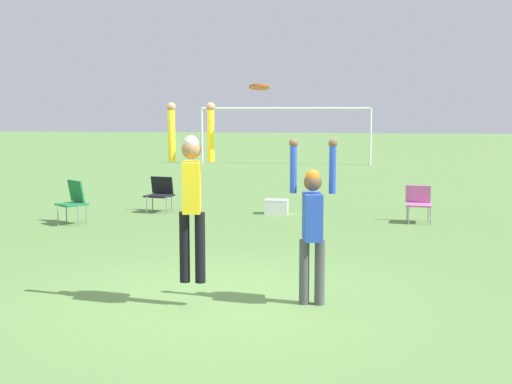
{
  "coord_description": "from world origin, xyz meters",
  "views": [
    {
      "loc": [
        1.51,
        -8.17,
        2.29
      ],
      "look_at": [
        0.35,
        0.19,
        1.3
      ],
      "focal_mm": 50.0,
      "sensor_mm": 36.0,
      "label": 1
    }
  ],
  "objects_px": {
    "person_defending": "(312,219)",
    "cooler_box": "(276,207)",
    "person_jumping": "(192,188)",
    "camping_chair_1": "(160,192)",
    "frisbee": "(259,87)",
    "camping_chair_2": "(419,201)",
    "camping_chair_3": "(74,199)"
  },
  "relations": [
    {
      "from": "frisbee",
      "to": "cooler_box",
      "type": "bearing_deg",
      "value": 94.79
    },
    {
      "from": "person_jumping",
      "to": "camping_chair_2",
      "type": "xyz_separation_m",
      "value": [
        3.14,
        6.66,
        -0.94
      ]
    },
    {
      "from": "camping_chair_2",
      "to": "cooler_box",
      "type": "relative_size",
      "value": 1.46
    },
    {
      "from": "person_jumping",
      "to": "camping_chair_1",
      "type": "relative_size",
      "value": 2.69
    },
    {
      "from": "person_jumping",
      "to": "person_defending",
      "type": "distance_m",
      "value": 1.44
    },
    {
      "from": "camping_chair_1",
      "to": "camping_chair_2",
      "type": "distance_m",
      "value": 5.63
    },
    {
      "from": "camping_chair_1",
      "to": "camping_chair_3",
      "type": "xyz_separation_m",
      "value": [
        -1.26,
        -1.88,
        0.05
      ]
    },
    {
      "from": "person_jumping",
      "to": "frisbee",
      "type": "relative_size",
      "value": 8.94
    },
    {
      "from": "person_defending",
      "to": "cooler_box",
      "type": "relative_size",
      "value": 3.83
    },
    {
      "from": "camping_chair_2",
      "to": "cooler_box",
      "type": "distance_m",
      "value": 3.08
    },
    {
      "from": "person_defending",
      "to": "camping_chair_1",
      "type": "distance_m",
      "value": 8.13
    },
    {
      "from": "camping_chair_2",
      "to": "camping_chair_3",
      "type": "height_order",
      "value": "camping_chair_3"
    },
    {
      "from": "person_jumping",
      "to": "camping_chair_2",
      "type": "distance_m",
      "value": 7.42
    },
    {
      "from": "person_defending",
      "to": "camping_chair_2",
      "type": "bearing_deg",
      "value": 154.16
    },
    {
      "from": "person_defending",
      "to": "camping_chair_1",
      "type": "bearing_deg",
      "value": -162.33
    },
    {
      "from": "cooler_box",
      "to": "camping_chair_3",
      "type": "bearing_deg",
      "value": -153.94
    },
    {
      "from": "frisbee",
      "to": "camping_chair_1",
      "type": "xyz_separation_m",
      "value": [
        -3.23,
        7.46,
        -2.08
      ]
    },
    {
      "from": "person_defending",
      "to": "cooler_box",
      "type": "xyz_separation_m",
      "value": [
        -1.21,
        7.16,
        -0.86
      ]
    },
    {
      "from": "cooler_box",
      "to": "frisbee",
      "type": "bearing_deg",
      "value": -85.21
    },
    {
      "from": "camping_chair_3",
      "to": "cooler_box",
      "type": "distance_m",
      "value": 4.31
    },
    {
      "from": "person_defending",
      "to": "camping_chair_3",
      "type": "height_order",
      "value": "person_defending"
    },
    {
      "from": "person_defending",
      "to": "frisbee",
      "type": "relative_size",
      "value": 8.36
    },
    {
      "from": "frisbee",
      "to": "camping_chair_2",
      "type": "xyz_separation_m",
      "value": [
        2.35,
        6.71,
        -2.09
      ]
    },
    {
      "from": "camping_chair_1",
      "to": "person_jumping",
      "type": "bearing_deg",
      "value": 121.57
    },
    {
      "from": "frisbee",
      "to": "camping_chair_3",
      "type": "distance_m",
      "value": 7.44
    },
    {
      "from": "person_jumping",
      "to": "cooler_box",
      "type": "relative_size",
      "value": 4.1
    },
    {
      "from": "camping_chair_3",
      "to": "cooler_box",
      "type": "relative_size",
      "value": 1.7
    },
    {
      "from": "camping_chair_1",
      "to": "camping_chair_2",
      "type": "xyz_separation_m",
      "value": [
        5.58,
        -0.75,
        -0.01
      ]
    },
    {
      "from": "frisbee",
      "to": "camping_chair_3",
      "type": "relative_size",
      "value": 0.27
    },
    {
      "from": "frisbee",
      "to": "camping_chair_2",
      "type": "relative_size",
      "value": 0.31
    },
    {
      "from": "person_jumping",
      "to": "camping_chair_3",
      "type": "xyz_separation_m",
      "value": [
        -3.7,
        5.53,
        -0.88
      ]
    },
    {
      "from": "camping_chair_2",
      "to": "cooler_box",
      "type": "height_order",
      "value": "camping_chair_2"
    }
  ]
}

